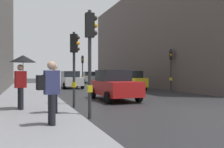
{
  "coord_description": "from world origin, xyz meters",
  "views": [
    {
      "loc": [
        -6.94,
        -7.82,
        1.61
      ],
      "look_at": [
        -1.32,
        7.56,
        1.51
      ],
      "focal_mm": 37.72,
      "sensor_mm": 36.0,
      "label": 1
    }
  ],
  "objects_px": {
    "pedestrian_with_grey_backpack": "(50,89)",
    "traffic_light_mid_street": "(171,62)",
    "car_white_compact": "(71,80)",
    "pedestrian_with_umbrella": "(22,67)",
    "traffic_light_far_median": "(83,65)",
    "car_yellow_taxi": "(130,80)",
    "traffic_light_near_left": "(90,44)",
    "car_silver_hatchback": "(89,77)",
    "traffic_light_near_right": "(74,55)",
    "car_red_sedan": "(114,85)",
    "pedestrian_with_black_backpack": "(53,85)"
  },
  "relations": [
    {
      "from": "car_silver_hatchback",
      "to": "pedestrian_with_umbrella",
      "type": "distance_m",
      "value": 26.82
    },
    {
      "from": "traffic_light_near_left",
      "to": "pedestrian_with_umbrella",
      "type": "relative_size",
      "value": 1.77
    },
    {
      "from": "pedestrian_with_black_backpack",
      "to": "pedestrian_with_grey_backpack",
      "type": "bearing_deg",
      "value": -98.35
    },
    {
      "from": "traffic_light_mid_street",
      "to": "traffic_light_far_median",
      "type": "bearing_deg",
      "value": 116.18
    },
    {
      "from": "pedestrian_with_grey_backpack",
      "to": "traffic_light_mid_street",
      "type": "bearing_deg",
      "value": 43.77
    },
    {
      "from": "traffic_light_mid_street",
      "to": "car_red_sedan",
      "type": "height_order",
      "value": "traffic_light_mid_street"
    },
    {
      "from": "traffic_light_mid_street",
      "to": "pedestrian_with_umbrella",
      "type": "height_order",
      "value": "traffic_light_mid_street"
    },
    {
      "from": "car_red_sedan",
      "to": "pedestrian_with_black_backpack",
      "type": "height_order",
      "value": "pedestrian_with_black_backpack"
    },
    {
      "from": "traffic_light_near_right",
      "to": "car_white_compact",
      "type": "bearing_deg",
      "value": 80.65
    },
    {
      "from": "traffic_light_far_median",
      "to": "pedestrian_with_black_backpack",
      "type": "xyz_separation_m",
      "value": [
        -5.57,
        -19.52,
        -1.4
      ]
    },
    {
      "from": "traffic_light_near_left",
      "to": "car_silver_hatchback",
      "type": "distance_m",
      "value": 28.07
    },
    {
      "from": "traffic_light_mid_street",
      "to": "pedestrian_with_umbrella",
      "type": "relative_size",
      "value": 1.71
    },
    {
      "from": "pedestrian_with_umbrella",
      "to": "traffic_light_mid_street",
      "type": "bearing_deg",
      "value": 32.03
    },
    {
      "from": "traffic_light_mid_street",
      "to": "car_red_sedan",
      "type": "xyz_separation_m",
      "value": [
        -6.95,
        -4.47,
        -1.65
      ]
    },
    {
      "from": "traffic_light_far_median",
      "to": "car_yellow_taxi",
      "type": "relative_size",
      "value": 0.87
    },
    {
      "from": "traffic_light_near_right",
      "to": "car_silver_hatchback",
      "type": "relative_size",
      "value": 0.81
    },
    {
      "from": "traffic_light_near_right",
      "to": "pedestrian_with_grey_backpack",
      "type": "xyz_separation_m",
      "value": [
        -1.48,
        -4.11,
        -1.24
      ]
    },
    {
      "from": "car_red_sedan",
      "to": "pedestrian_with_black_backpack",
      "type": "bearing_deg",
      "value": -132.79
    },
    {
      "from": "traffic_light_near_right",
      "to": "car_red_sedan",
      "type": "distance_m",
      "value": 3.79
    },
    {
      "from": "traffic_light_near_right",
      "to": "pedestrian_with_umbrella",
      "type": "relative_size",
      "value": 1.63
    },
    {
      "from": "car_white_compact",
      "to": "pedestrian_with_umbrella",
      "type": "height_order",
      "value": "pedestrian_with_umbrella"
    },
    {
      "from": "traffic_light_far_median",
      "to": "pedestrian_with_black_backpack",
      "type": "bearing_deg",
      "value": -105.92
    },
    {
      "from": "traffic_light_far_median",
      "to": "pedestrian_with_black_backpack",
      "type": "distance_m",
      "value": 20.35
    },
    {
      "from": "car_yellow_taxi",
      "to": "car_white_compact",
      "type": "relative_size",
      "value": 1.01
    },
    {
      "from": "car_silver_hatchback",
      "to": "car_red_sedan",
      "type": "distance_m",
      "value": 22.56
    },
    {
      "from": "traffic_light_mid_street",
      "to": "pedestrian_with_black_backpack",
      "type": "relative_size",
      "value": 2.07
    },
    {
      "from": "traffic_light_near_left",
      "to": "car_silver_hatchback",
      "type": "bearing_deg",
      "value": 75.6
    },
    {
      "from": "traffic_light_mid_street",
      "to": "traffic_light_far_median",
      "type": "height_order",
      "value": "traffic_light_far_median"
    },
    {
      "from": "pedestrian_with_black_backpack",
      "to": "pedestrian_with_umbrella",
      "type": "bearing_deg",
      "value": 130.21
    },
    {
      "from": "pedestrian_with_black_backpack",
      "to": "traffic_light_near_right",
      "type": "bearing_deg",
      "value": 60.73
    },
    {
      "from": "traffic_light_near_left",
      "to": "pedestrian_with_umbrella",
      "type": "distance_m",
      "value": 3.08
    },
    {
      "from": "traffic_light_mid_street",
      "to": "traffic_light_far_median",
      "type": "xyz_separation_m",
      "value": [
        -5.31,
        10.81,
        0.03
      ]
    },
    {
      "from": "car_red_sedan",
      "to": "pedestrian_with_black_backpack",
      "type": "xyz_separation_m",
      "value": [
        -3.93,
        -4.25,
        0.29
      ]
    },
    {
      "from": "traffic_light_mid_street",
      "to": "car_yellow_taxi",
      "type": "distance_m",
      "value": 4.16
    },
    {
      "from": "traffic_light_mid_street",
      "to": "pedestrian_with_umbrella",
      "type": "bearing_deg",
      "value": -147.97
    },
    {
      "from": "traffic_light_far_median",
      "to": "car_silver_hatchback",
      "type": "bearing_deg",
      "value": 69.4
    },
    {
      "from": "traffic_light_far_median",
      "to": "car_yellow_taxi",
      "type": "height_order",
      "value": "traffic_light_far_median"
    },
    {
      "from": "pedestrian_with_umbrella",
      "to": "pedestrian_with_grey_backpack",
      "type": "height_order",
      "value": "pedestrian_with_umbrella"
    },
    {
      "from": "traffic_light_near_left",
      "to": "car_red_sedan",
      "type": "xyz_separation_m",
      "value": [
        2.74,
        4.97,
        -1.73
      ]
    },
    {
      "from": "car_silver_hatchback",
      "to": "pedestrian_with_grey_backpack",
      "type": "distance_m",
      "value": 29.63
    },
    {
      "from": "car_silver_hatchback",
      "to": "pedestrian_with_grey_backpack",
      "type": "relative_size",
      "value": 2.44
    },
    {
      "from": "traffic_light_near_right",
      "to": "car_yellow_taxi",
      "type": "relative_size",
      "value": 0.82
    },
    {
      "from": "traffic_light_mid_street",
      "to": "car_yellow_taxi",
      "type": "bearing_deg",
      "value": 133.22
    },
    {
      "from": "traffic_light_near_right",
      "to": "pedestrian_with_black_backpack",
      "type": "bearing_deg",
      "value": -119.27
    },
    {
      "from": "traffic_light_mid_street",
      "to": "car_red_sedan",
      "type": "relative_size",
      "value": 0.87
    },
    {
      "from": "traffic_light_far_median",
      "to": "car_silver_hatchback",
      "type": "distance_m",
      "value": 7.55
    },
    {
      "from": "traffic_light_far_median",
      "to": "pedestrian_with_umbrella",
      "type": "distance_m",
      "value": 19.45
    },
    {
      "from": "pedestrian_with_grey_backpack",
      "to": "car_red_sedan",
      "type": "bearing_deg",
      "value": 55.9
    },
    {
      "from": "traffic_light_far_median",
      "to": "pedestrian_with_umbrella",
      "type": "xyz_separation_m",
      "value": [
        -6.62,
        -18.27,
        -0.73
      ]
    },
    {
      "from": "car_silver_hatchback",
      "to": "pedestrian_with_umbrella",
      "type": "height_order",
      "value": "pedestrian_with_umbrella"
    }
  ]
}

